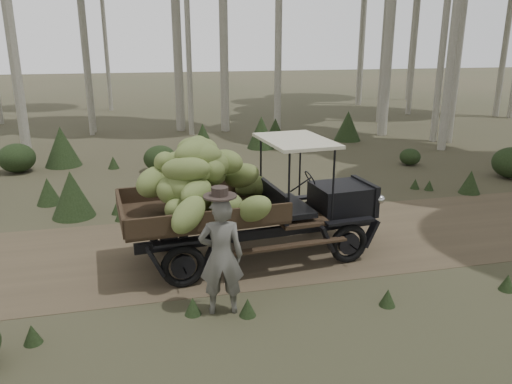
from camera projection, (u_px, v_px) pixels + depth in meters
ground at (269, 243)px, 10.71m from camera, size 120.00×120.00×0.00m
dirt_track at (269, 243)px, 10.71m from camera, size 70.00×4.00×0.01m
banana_truck at (224, 186)px, 9.40m from camera, size 5.28×2.72×2.61m
farmer at (221, 255)px, 7.75m from camera, size 0.76×0.58×2.09m
undergrowth at (230, 209)px, 11.18m from camera, size 21.31×24.43×1.38m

